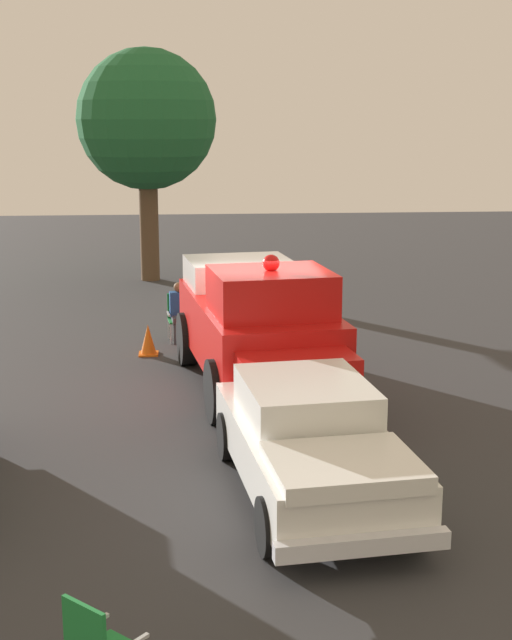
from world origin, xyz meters
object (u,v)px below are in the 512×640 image
Objects in this scene: vintage_fire_truck at (259,325)px; classic_hot_rod at (311,442)px; traffic_cone at (148,340)px; oak_tree_right at (146,121)px; spectator_seated at (179,310)px; lawn_chair_near_truck at (179,313)px.

vintage_fire_truck is 4.61m from classic_hot_rod.
vintage_fire_truck is at bearing 37.93° from traffic_cone.
oak_tree_right is at bearing -170.84° from classic_hot_rod.
oak_tree_right is at bearing -173.34° from spectator_seated.
traffic_cone is at bearing -162.14° from classic_hot_rod.
spectator_seated is 8.65m from oak_tree_right.
lawn_chair_near_truck is (-3.85, -1.42, -0.61)m from vintage_fire_truck.
lawn_chair_near_truck is at bearing -173.43° from spectator_seated.
vintage_fire_truck is 4.01m from spectator_seated.
vintage_fire_truck is 4.15m from lawn_chair_near_truck.
vintage_fire_truck reaches higher than lawn_chair_near_truck.
traffic_cone is (1.09, -0.65, -0.39)m from spectator_seated.
classic_hot_rod is at bearing 11.43° from spectator_seated.
lawn_chair_near_truck reaches higher than traffic_cone.
lawn_chair_near_truck is 1.61× the size of traffic_cone.
oak_tree_right reaches higher than spectator_seated.
vintage_fire_truck is at bearing 11.44° from oak_tree_right.
oak_tree_right reaches higher than traffic_cone.
lawn_chair_near_truck is at bearing -159.74° from vintage_fire_truck.
lawn_chair_near_truck is 0.79× the size of spectator_seated.
spectator_seated is 1.32m from traffic_cone.
oak_tree_right is 9.75m from traffic_cone.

